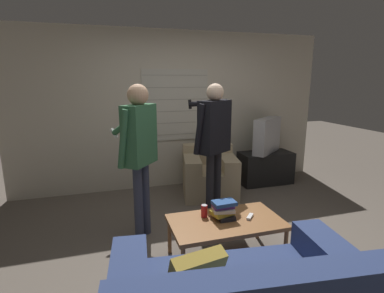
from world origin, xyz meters
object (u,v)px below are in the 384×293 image
object	(u,v)px
person_left_standing	(139,143)
book_stack	(224,210)
person_right_standing	(214,134)
tv	(267,135)
spare_remote	(250,217)
armchair_beige	(209,174)
soda_can	(204,211)
coffee_table	(226,224)

from	to	relation	value
person_left_standing	book_stack	world-z (taller)	person_left_standing
person_left_standing	person_right_standing	size ratio (longest dim) A/B	1.00
tv	spare_remote	xyz separation A→B (m)	(-1.31, -1.93, -0.42)
armchair_beige	soda_can	bearing A→B (deg)	80.61
person_right_standing	spare_remote	xyz separation A→B (m)	(0.03, -0.97, -0.68)
tv	soda_can	size ratio (longest dim) A/B	5.59
person_left_standing	person_right_standing	distance (m)	1.00
book_stack	armchair_beige	bearing A→B (deg)	74.58
person_left_standing	spare_remote	xyz separation A→B (m)	(1.00, -0.72, -0.68)
coffee_table	person_left_standing	xyz separation A→B (m)	(-0.75, 0.70, 0.73)
person_right_standing	spare_remote	world-z (taller)	person_right_standing
person_left_standing	soda_can	distance (m)	1.01
tv	soda_can	distance (m)	2.51
person_left_standing	person_right_standing	bearing A→B (deg)	-35.73
person_right_standing	spare_remote	bearing A→B (deg)	-120.64
soda_can	spare_remote	bearing A→B (deg)	-20.09
soda_can	person_right_standing	bearing A→B (deg)	63.66
tv	soda_can	xyz separation A→B (m)	(-1.74, -1.77, -0.37)
armchair_beige	book_stack	bearing A→B (deg)	87.09
armchair_beige	coffee_table	distance (m)	1.77
tv	spare_remote	size ratio (longest dim) A/B	5.73
coffee_table	book_stack	xyz separation A→B (m)	(-0.01, 0.05, 0.13)
soda_can	armchair_beige	bearing A→B (deg)	68.10
person_right_standing	soda_can	bearing A→B (deg)	-148.86
armchair_beige	coffee_table	world-z (taller)	armchair_beige
armchair_beige	spare_remote	distance (m)	1.74
coffee_table	spare_remote	size ratio (longest dim) A/B	9.04
tv	spare_remote	distance (m)	2.37
person_left_standing	spare_remote	distance (m)	1.40
coffee_table	book_stack	world-z (taller)	book_stack
armchair_beige	person_right_standing	xyz separation A→B (m)	(-0.23, -0.76, 0.79)
spare_remote	coffee_table	bearing A→B (deg)	-141.56
person_right_standing	book_stack	xyz separation A→B (m)	(-0.23, -0.91, -0.60)
armchair_beige	person_left_standing	distance (m)	1.75
coffee_table	soda_can	xyz separation A→B (m)	(-0.18, 0.14, 0.10)
coffee_table	person_left_standing	world-z (taller)	person_left_standing
tv	book_stack	xyz separation A→B (m)	(-1.57, -1.86, -0.33)
coffee_table	spare_remote	world-z (taller)	spare_remote
person_right_standing	tv	bearing A→B (deg)	2.95
soda_can	book_stack	bearing A→B (deg)	-28.34
person_left_standing	book_stack	xyz separation A→B (m)	(0.74, -0.65, -0.59)
tv	book_stack	distance (m)	2.46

